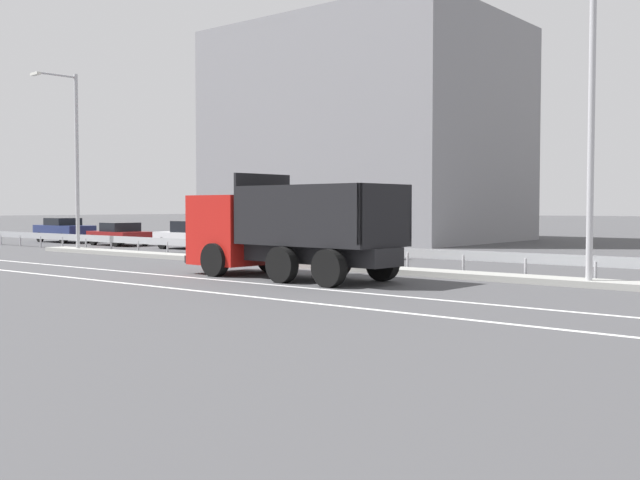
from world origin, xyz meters
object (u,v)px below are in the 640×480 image
Objects in this scene: dump_truck at (269,235)px; parked_car_4 at (339,241)px; street_lamp_1 at (590,110)px; street_lamp_0 at (73,153)px; parked_car_2 at (192,235)px; median_road_sign at (270,229)px; parked_car_3 at (255,238)px; parked_car_0 at (64,230)px; parked_car_1 at (119,234)px.

parked_car_4 is at bearing 26.02° from dump_truck.
street_lamp_1 reaches higher than dump_truck.
parked_car_2 is at bearing 65.68° from street_lamp_0.
street_lamp_0 reaches higher than parked_car_4.
street_lamp_0 is 7.03m from parked_car_2.
parked_car_3 is at bearing 138.57° from median_road_sign.
street_lamp_1 is 34.49m from parked_car_0.
parked_car_3 reaches higher than parked_car_4.
parked_car_4 is (-0.39, 4.73, -0.62)m from median_road_sign.
parked_car_1 is at bearing 124.79° from street_lamp_0.
street_lamp_0 is 2.19× the size of parked_car_2.
dump_truck is 1.60× the size of parked_car_0.
street_lamp_1 is (24.63, -0.16, 0.04)m from street_lamp_0.
street_lamp_1 is at bearing 69.55° from parked_car_4.
parked_car_1 is at bearing -87.15° from parked_car_3.
parked_car_1 is 0.97× the size of parked_car_3.
street_lamp_1 is 23.25m from parked_car_2.
street_lamp_1 is at bearing 77.18° from parked_car_3.
street_lamp_1 is 1.79× the size of parked_car_4.
median_road_sign is 11.49m from parked_car_2.
dump_truck is 1.89× the size of parked_car_1.
dump_truck is 2.96× the size of median_road_sign.
parked_car_0 is 0.98× the size of parked_car_4.
street_lamp_0 reaches higher than parked_car_1.
dump_truck is 0.88× the size of street_lamp_0.
parked_car_4 is at bearing 21.71° from street_lamp_0.
parked_car_0 is 1.14× the size of parked_car_3.
parked_car_2 reaches higher than parked_car_4.
dump_truck is 11.83m from parked_car_3.
street_lamp_1 is at bearing -68.43° from dump_truck.
dump_truck is 1.82× the size of parked_car_3.
parked_car_3 is (-5.44, 4.81, -0.61)m from median_road_sign.
parked_car_0 reaches higher than parked_car_3.
parked_car_2 is at bearing -90.49° from parked_car_4.
median_road_sign is at bearing 6.46° from parked_car_4.
parked_car_3 is (-17.41, 5.12, -4.04)m from street_lamp_1.
parked_car_4 is at bearing -94.13° from parked_car_2.
median_road_sign is at bearing 45.43° from dump_truck.
median_road_sign reaches higher than parked_car_2.
street_lamp_1 is at bearing -0.37° from street_lamp_0.
dump_truck reaches higher than parked_car_4.
parked_car_2 is 0.94× the size of parked_car_3.
parked_car_3 is (-8.55, 8.16, -0.55)m from dump_truck.
street_lamp_1 reaches higher than parked_car_2.
street_lamp_0 is at bearing 153.78° from parked_car_2.
dump_truck reaches higher than median_road_sign.
parked_car_1 is 5.92m from parked_car_2.
parked_car_0 is 1.18× the size of parked_car_1.
median_road_sign is 0.65× the size of parked_car_2.
dump_truck is 15.85m from parked_car_2.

